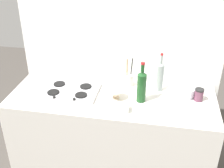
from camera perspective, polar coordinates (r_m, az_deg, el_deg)
counter_block at (r=2.76m, az=-0.00°, el=-10.40°), size 1.80×0.70×0.90m
backsplash_panel at (r=2.70m, az=1.48°, el=7.31°), size 1.90×0.06×2.41m
stovetop_hob at (r=2.58m, az=-8.41°, el=-1.35°), size 0.51×0.34×0.04m
plate_stack at (r=2.58m, az=13.81°, el=-1.18°), size 0.25×0.25×0.09m
wine_bottle_leftmost at (r=2.56m, az=9.57°, el=1.55°), size 0.06×0.06×0.36m
wine_bottle_mid_left at (r=2.37m, az=5.94°, el=-0.37°), size 0.08×0.08×0.36m
mixing_bowl at (r=2.45m, az=0.75°, el=-2.00°), size 0.14×0.14×0.08m
butter_dish at (r=2.30m, az=1.56°, el=-4.70°), size 0.15×0.11×0.06m
utensil_crock at (r=2.65m, az=3.34°, el=0.94°), size 0.09×0.09×0.27m
condiment_jar_front at (r=2.53m, az=17.00°, el=-2.04°), size 0.08×0.08×0.11m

